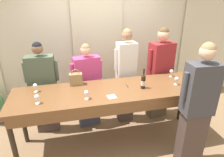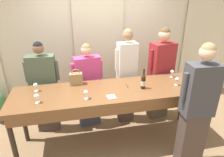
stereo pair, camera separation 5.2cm
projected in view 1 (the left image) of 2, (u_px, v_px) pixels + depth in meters
ground_plane at (113, 141)px, 3.51m from camera, size 18.00×18.00×0.00m
wall_back at (97, 43)px, 4.23m from camera, size 12.00×0.06×2.80m
curtain_panel_center at (98, 47)px, 4.20m from camera, size 1.03×0.03×2.69m
curtain_panel_right at (201, 41)px, 4.71m from camera, size 1.03×0.03×2.69m
tasting_bar at (114, 95)px, 3.11m from camera, size 3.08×0.83×1.02m
wine_bottle at (143, 81)px, 3.10m from camera, size 0.07×0.07×0.32m
handbag at (76, 79)px, 3.22m from camera, size 0.20×0.11×0.27m
wine_glass_front_left at (177, 79)px, 3.22m from camera, size 0.07×0.07×0.14m
wine_glass_front_mid at (171, 72)px, 3.53m from camera, size 0.07×0.07×0.14m
wine_glass_front_right at (37, 97)px, 2.67m from camera, size 0.07×0.07×0.14m
wine_glass_center_left at (209, 82)px, 3.12m from camera, size 0.07×0.07×0.14m
wine_glass_center_mid at (86, 93)px, 2.79m from camera, size 0.07×0.07×0.14m
wine_glass_center_right at (35, 86)px, 2.99m from camera, size 0.07×0.07×0.14m
napkin at (112, 97)px, 2.88m from camera, size 0.14×0.14×0.00m
pen at (127, 86)px, 3.20m from camera, size 0.01×0.13×0.01m
guest_olive_jacket at (44, 89)px, 3.48m from camera, size 0.57×0.23×1.69m
guest_pink_top at (88, 86)px, 3.65m from camera, size 0.57×0.28×1.61m
guest_cream_sweater at (126, 76)px, 3.75m from camera, size 0.46×0.25×1.83m
guest_striped_shirt at (160, 74)px, 3.90m from camera, size 0.56×0.34×1.83m
host_pouring at (197, 109)px, 2.70m from camera, size 0.52×0.27×1.87m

